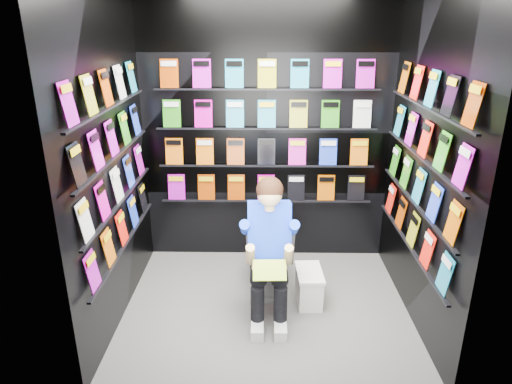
{
  "coord_description": "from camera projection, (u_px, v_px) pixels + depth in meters",
  "views": [
    {
      "loc": [
        -0.04,
        -3.32,
        2.31
      ],
      "look_at": [
        -0.09,
        0.15,
        1.01
      ],
      "focal_mm": 32.0,
      "sensor_mm": 36.0,
      "label": 1
    }
  ],
  "objects": [
    {
      "name": "reader",
      "position": [
        269.0,
        231.0,
        3.65
      ],
      "size": [
        0.49,
        0.7,
        1.26
      ],
      "primitive_type": null,
      "rotation": [
        0.0,
        0.0,
        0.03
      ],
      "color": "#1039E6",
      "rests_on": "toilet"
    },
    {
      "name": "longbox_lid",
      "position": [
        309.0,
        273.0,
        3.91
      ],
      "size": [
        0.23,
        0.39,
        0.03
      ],
      "primitive_type": "cube",
      "rotation": [
        0.0,
        0.0,
        0.04
      ],
      "color": "white",
      "rests_on": "longbox"
    },
    {
      "name": "toilet",
      "position": [
        268.0,
        250.0,
        4.13
      ],
      "size": [
        0.44,
        0.76,
        0.73
      ],
      "primitive_type": "imported",
      "rotation": [
        0.0,
        0.0,
        3.17
      ],
      "color": "white",
      "rests_on": "floor"
    },
    {
      "name": "longbox",
      "position": [
        309.0,
        288.0,
        3.97
      ],
      "size": [
        0.21,
        0.37,
        0.27
      ],
      "primitive_type": "cube",
      "rotation": [
        0.0,
        0.0,
        0.04
      ],
      "color": "white",
      "rests_on": "floor"
    },
    {
      "name": "wall_back",
      "position": [
        267.0,
        133.0,
        4.4
      ],
      "size": [
        2.4,
        0.04,
        2.6
      ],
      "primitive_type": "cube",
      "color": "black",
      "rests_on": "floor"
    },
    {
      "name": "comics_left",
      "position": [
        114.0,
        162.0,
        3.48
      ],
      "size": [
        0.06,
        1.7,
        1.37
      ],
      "primitive_type": null,
      "color": "#C95A07",
      "rests_on": "wall_left"
    },
    {
      "name": "floor",
      "position": [
        266.0,
        308.0,
        3.92
      ],
      "size": [
        2.4,
        2.4,
        0.0
      ],
      "primitive_type": "plane",
      "color": "#565553",
      "rests_on": "ground"
    },
    {
      "name": "wall_front",
      "position": [
        269.0,
        215.0,
        2.53
      ],
      "size": [
        2.4,
        0.04,
        2.6
      ],
      "primitive_type": "cube",
      "color": "black",
      "rests_on": "floor"
    },
    {
      "name": "wall_right",
      "position": [
        426.0,
        164.0,
        3.45
      ],
      "size": [
        0.04,
        2.0,
        2.6
      ],
      "primitive_type": "cube",
      "color": "black",
      "rests_on": "floor"
    },
    {
      "name": "held_comic",
      "position": [
        270.0,
        270.0,
        3.38
      ],
      "size": [
        0.25,
        0.15,
        0.1
      ],
      "primitive_type": "cube",
      "rotation": [
        -0.96,
        0.0,
        0.03
      ],
      "color": "#20A119",
      "rests_on": "reader"
    },
    {
      "name": "wall_left",
      "position": [
        110.0,
        162.0,
        3.48
      ],
      "size": [
        0.04,
        2.0,
        2.6
      ],
      "primitive_type": "cube",
      "color": "black",
      "rests_on": "floor"
    },
    {
      "name": "comics_back",
      "position": [
        267.0,
        133.0,
        4.37
      ],
      "size": [
        2.1,
        0.06,
        1.37
      ],
      "primitive_type": null,
      "color": "#C95A07",
      "rests_on": "wall_back"
    },
    {
      "name": "comics_right",
      "position": [
        422.0,
        163.0,
        3.44
      ],
      "size": [
        0.06,
        1.7,
        1.37
      ],
      "primitive_type": null,
      "color": "#C95A07",
      "rests_on": "wall_right"
    }
  ]
}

